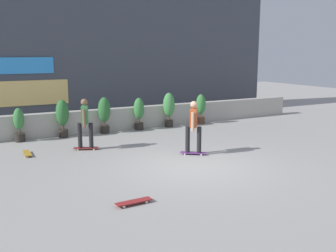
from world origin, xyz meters
TOP-DOWN VIEW (x-y plane):
  - ground_plane at (0.00, 0.00)m, footprint 48.00×48.00m
  - planter_wall at (0.00, 6.00)m, footprint 18.00×0.40m
  - building_backdrop at (-0.01, 10.00)m, footprint 20.00×2.08m
  - potted_plant_0 at (-3.88, 5.55)m, footprint 0.38×0.38m
  - potted_plant_1 at (-2.32, 5.55)m, footprint 0.48×0.48m
  - potted_plant_2 at (-0.68, 5.55)m, footprint 0.48×0.48m
  - potted_plant_3 at (0.80, 5.55)m, footprint 0.43×0.43m
  - potted_plant_4 at (2.21, 5.55)m, footprint 0.50×0.50m
  - potted_plant_5 at (3.83, 5.55)m, footprint 0.43×0.43m
  - skater_mid_plaza at (-2.13, 3.25)m, footprint 0.82×0.52m
  - skater_far_right at (0.66, 1.05)m, footprint 0.76×0.65m
  - skateboard_near_camera at (-2.62, -1.88)m, footprint 0.81×0.24m
  - skateboard_aside at (-3.96, 3.46)m, footprint 0.22×0.81m

SIDE VIEW (x-z plane):
  - ground_plane at x=0.00m, z-range 0.00..0.00m
  - skateboard_near_camera at x=-2.62m, z-range 0.02..0.10m
  - skateboard_aside at x=-3.96m, z-range 0.02..0.10m
  - planter_wall at x=0.00m, z-range 0.00..0.90m
  - potted_plant_0 at x=-3.88m, z-range 0.04..1.26m
  - potted_plant_5 at x=3.83m, z-range 0.08..1.41m
  - potted_plant_3 at x=0.80m, z-range 0.08..1.41m
  - potted_plant_1 at x=-2.32m, z-range 0.11..1.54m
  - potted_plant_2 at x=-0.68m, z-range 0.11..1.54m
  - potted_plant_4 at x=2.21m, z-range 0.12..1.59m
  - skater_mid_plaza at x=-2.13m, z-range 0.09..1.79m
  - skater_far_right at x=0.66m, z-range 0.09..1.79m
  - building_backdrop at x=-0.01m, z-range 0.00..6.50m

